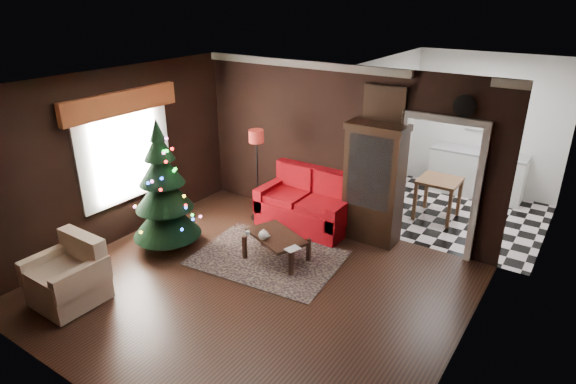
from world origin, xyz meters
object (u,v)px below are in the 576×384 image
Objects in this scene: armchair at (66,273)px; christmas_tree at (163,188)px; curio_cabinet at (374,186)px; wall_clock at (465,106)px; kitchen_table at (437,198)px; floor_lamp at (257,176)px; loveseat at (306,200)px; coffee_table at (277,247)px; teapot at (264,235)px.

christmas_tree is at bearing 91.51° from armchair.
wall_clock is at bearing 8.53° from curio_cabinet.
wall_clock reaches higher than kitchen_table.
loveseat is at bearing 12.53° from floor_lamp.
floor_lamp is 3.30m from kitchen_table.
floor_lamp is at bearing 137.74° from coffee_table.
curio_cabinet is 2.18× the size of armchair.
kitchen_table is (2.70, 1.85, -0.45)m from floor_lamp.
loveseat is 1.25m from curio_cabinet.
kitchen_table is (1.80, 1.65, -0.12)m from loveseat.
christmas_tree reaches higher than teapot.
christmas_tree is 4.62m from wall_clock.
armchair is (-1.41, -3.68, -0.04)m from loveseat.
armchair is 5.87m from wall_clock.
coffee_table is (1.66, 2.44, -0.24)m from armchair.
coffee_table is at bearing 56.48° from armchair.
teapot is (-0.98, -1.69, -0.43)m from curio_cabinet.
curio_cabinet is at bearing 58.27° from coffee_table.
christmas_tree is at bearing -165.13° from teapot.
curio_cabinet is at bearing 59.89° from teapot.
floor_lamp is at bearing -145.57° from kitchen_table.
armchair is at bearing -121.08° from kitchen_table.
christmas_tree reaches higher than kitchen_table.
coffee_table is (-0.90, -1.46, -0.73)m from curio_cabinet.
wall_clock reaches higher than armchair.
christmas_tree is (-1.44, -1.89, 0.55)m from loveseat.
kitchen_table is (0.65, 1.43, -0.57)m from curio_cabinet.
curio_cabinet is 0.93× the size of christmas_tree.
teapot is (1.07, -1.27, -0.31)m from floor_lamp.
christmas_tree is 11.90× the size of teapot.
curio_cabinet is 11.04× the size of teapot.
teapot is (1.61, 0.43, -0.53)m from christmas_tree.
coffee_table is at bearing -118.25° from kitchen_table.
armchair is at bearing -111.00° from loveseat.
wall_clock is (2.10, 1.64, 2.16)m from coffee_table.
curio_cabinet is 1.86m from coffee_table.
coffee_table is (0.25, -1.24, -0.28)m from loveseat.
floor_lamp is (-0.90, -0.20, 0.33)m from loveseat.
armchair reaches higher than coffee_table.
kitchen_table reaches higher than coffee_table.
floor_lamp is at bearing -167.47° from loveseat.
christmas_tree reaches higher than coffee_table.
teapot is at bearing -49.77° from floor_lamp.
wall_clock reaches higher than coffee_table.
wall_clock is 0.43× the size of kitchen_table.
floor_lamp reaches higher than armchair.
loveseat is 5.31× the size of wall_clock.
kitchen_table is at bearing 59.63° from armchair.
loveseat is at bearing 96.72° from teapot.
loveseat is 1.81× the size of coffee_table.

